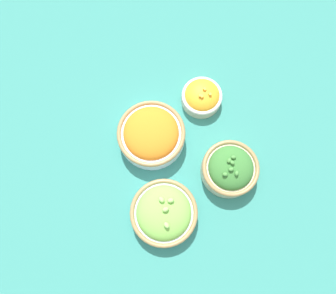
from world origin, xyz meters
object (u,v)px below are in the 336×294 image
(bowl_broccoli, at_px, (230,169))
(bowl_squash, at_px, (202,97))
(bowl_carrots, at_px, (151,134))
(bowl_lettuce, at_px, (164,213))

(bowl_broccoli, bearing_deg, bowl_squash, -4.51)
(bowl_carrots, relative_size, bowl_lettuce, 1.06)
(bowl_broccoli, distance_m, bowl_squash, 0.23)
(bowl_broccoli, bearing_deg, bowl_lettuce, 100.49)
(bowl_broccoli, bearing_deg, bowl_carrots, 43.12)
(bowl_lettuce, bearing_deg, bowl_squash, -40.92)
(bowl_lettuce, distance_m, bowl_squash, 0.35)
(bowl_lettuce, xyz_separation_m, bowl_broccoli, (0.04, -0.21, 0.00))
(bowl_squash, bearing_deg, bowl_lettuce, 139.08)
(bowl_lettuce, height_order, bowl_broccoli, bowl_broccoli)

